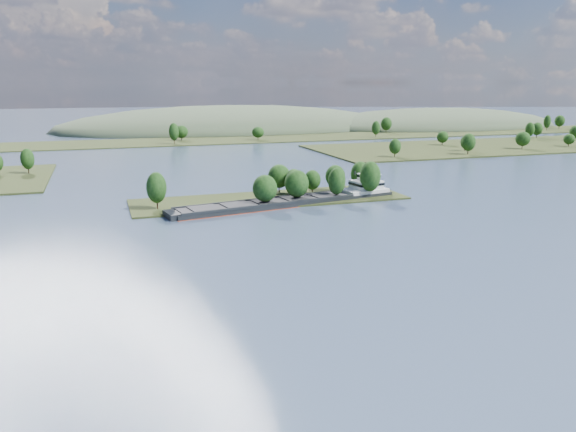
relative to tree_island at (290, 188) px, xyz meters
name	(u,v)px	position (x,y,z in m)	size (l,w,h in m)	color
ground	(335,243)	(-7.07, -58.53, -4.31)	(1800.00, 1800.00, 0.00)	#314156
tree_island	(290,188)	(0.00, 0.00, 0.00)	(100.00, 32.15, 14.58)	#252E14
right_bank	(540,144)	(224.12, 120.96, -3.36)	(320.00, 90.00, 14.17)	#252E14
back_shoreline	(194,140)	(0.81, 221.27, -3.59)	(900.00, 60.00, 15.66)	#252E14
hill_east	(437,126)	(252.93, 291.47, -4.31)	(260.00, 140.00, 36.00)	#3A4932
hill_west	(232,129)	(52.93, 321.47, -4.31)	(320.00, 160.00, 44.00)	#3A4932
cargo_barge	(302,199)	(1.88, -7.63, -2.84)	(86.39, 24.89, 11.62)	black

